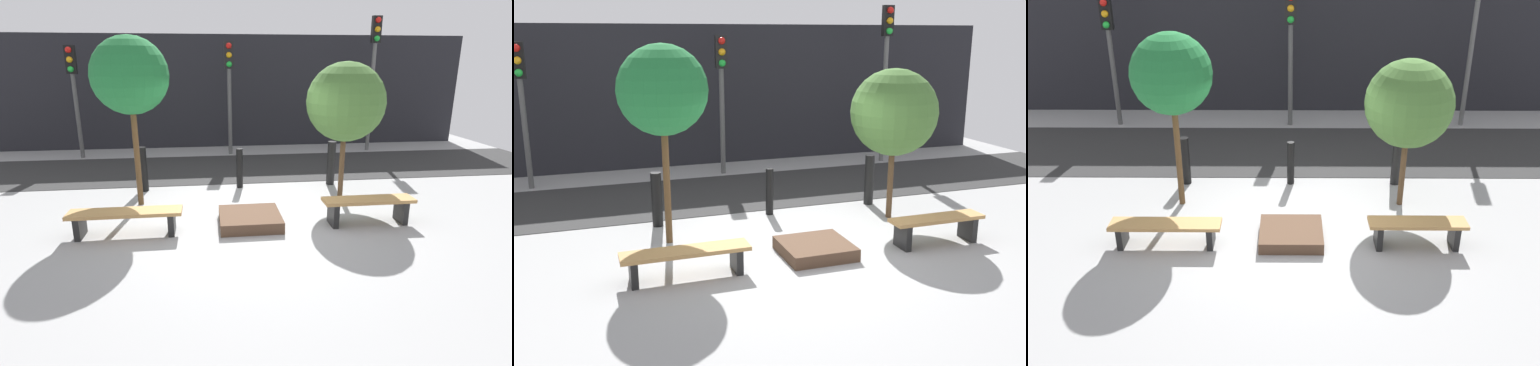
# 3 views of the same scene
# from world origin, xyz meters

# --- Properties ---
(ground_plane) EXTENTS (18.00, 18.00, 0.00)m
(ground_plane) POSITION_xyz_m (0.00, 0.00, 0.00)
(ground_plane) COLOR #959595
(road_strip) EXTENTS (18.00, 3.03, 0.01)m
(road_strip) POSITION_xyz_m (0.00, 3.72, 0.01)
(road_strip) COLOR #2D2D2D
(road_strip) RESTS_ON ground
(building_facade) EXTENTS (16.20, 0.50, 3.64)m
(building_facade) POSITION_xyz_m (0.00, 6.97, 1.82)
(building_facade) COLOR black
(building_facade) RESTS_ON ground
(bench_left) EXTENTS (1.85, 0.42, 0.43)m
(bench_left) POSITION_xyz_m (-2.09, -0.46, 0.31)
(bench_left) COLOR black
(bench_left) RESTS_ON ground
(bench_right) EXTENTS (1.63, 0.40, 0.47)m
(bench_right) POSITION_xyz_m (2.09, -0.46, 0.33)
(bench_right) COLOR black
(bench_right) RESTS_ON ground
(planter_bed) EXTENTS (1.08, 1.03, 0.20)m
(planter_bed) POSITION_xyz_m (0.00, -0.26, 0.10)
(planter_bed) COLOR brown
(planter_bed) RESTS_ON ground
(tree_behind_left_bench) EXTENTS (1.45, 1.45, 3.26)m
(tree_behind_left_bench) POSITION_xyz_m (-2.09, 1.05, 2.53)
(tree_behind_left_bench) COLOR #523A20
(tree_behind_left_bench) RESTS_ON ground
(tree_behind_right_bench) EXTENTS (1.59, 1.59, 2.80)m
(tree_behind_right_bench) POSITION_xyz_m (2.09, 1.05, 2.00)
(tree_behind_right_bench) COLOR #4F3823
(tree_behind_right_bench) RESTS_ON ground
(bollard_far_left) EXTENTS (0.19, 0.19, 1.00)m
(bollard_far_left) POSITION_xyz_m (-2.15, 1.96, 0.50)
(bollard_far_left) COLOR black
(bollard_far_left) RESTS_ON ground
(bollard_left) EXTENTS (0.15, 0.15, 0.91)m
(bollard_left) POSITION_xyz_m (0.00, 1.96, 0.45)
(bollard_left) COLOR black
(bollard_left) RESTS_ON ground
(bollard_center) EXTENTS (0.19, 0.19, 1.02)m
(bollard_center) POSITION_xyz_m (2.15, 1.96, 0.51)
(bollard_center) COLOR black
(bollard_center) RESTS_ON ground
(traffic_light_west) EXTENTS (0.28, 0.27, 3.24)m
(traffic_light_west) POSITION_xyz_m (-4.49, 5.52, 2.25)
(traffic_light_west) COLOR #4C4C4C
(traffic_light_west) RESTS_ON ground
(traffic_light_mid_west) EXTENTS (0.28, 0.27, 3.37)m
(traffic_light_mid_west) POSITION_xyz_m (0.00, 5.52, 2.34)
(traffic_light_mid_west) COLOR #515151
(traffic_light_mid_west) RESTS_ON ground
(traffic_light_mid_east) EXTENTS (0.28, 0.27, 4.12)m
(traffic_light_mid_east) POSITION_xyz_m (4.49, 5.52, 2.82)
(traffic_light_mid_east) COLOR #5B5B5B
(traffic_light_mid_east) RESTS_ON ground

